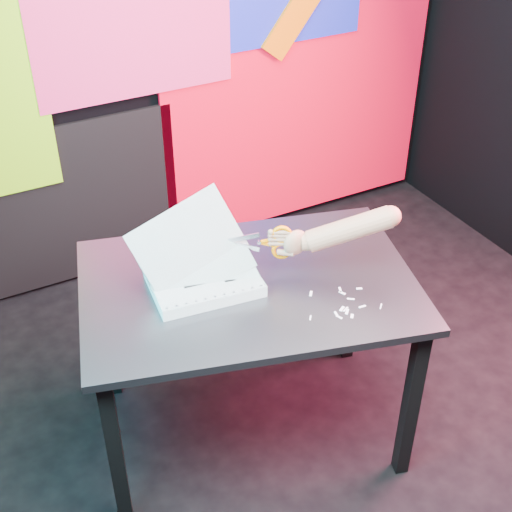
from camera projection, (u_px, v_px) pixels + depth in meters
room at (371, 122)px, 2.18m from camera, size 3.01×3.01×2.71m
backdrop at (199, 82)px, 3.49m from camera, size 2.88×0.05×2.08m
work_table at (248, 303)px, 2.56m from camera, size 1.34×1.07×0.75m
printout_stack at (203, 279)px, 2.47m from camera, size 0.44×0.31×0.35m
scissors at (277, 242)px, 2.46m from camera, size 0.22×0.13×0.14m
hand_forearm at (340, 231)px, 2.43m from camera, size 0.39×0.24×0.20m
paper_clippings at (344, 304)px, 2.41m from camera, size 0.26×0.20×0.00m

